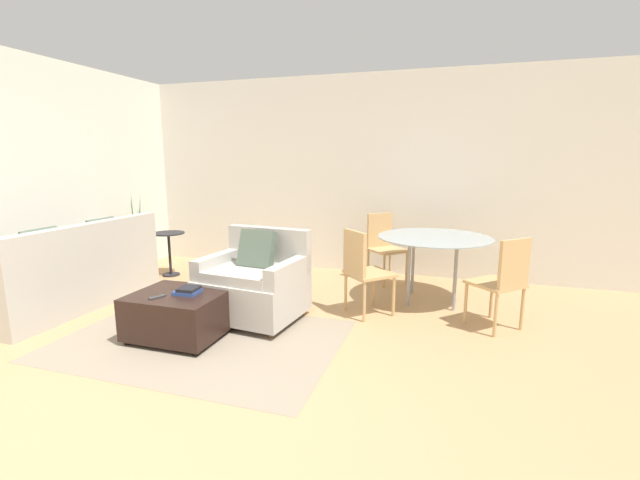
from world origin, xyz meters
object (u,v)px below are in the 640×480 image
object	(u,v)px
couch	(71,277)
book_stack	(188,291)
dining_chair_near_right	(504,278)
dining_chair_far_left	(384,243)
ottoman	(179,313)
dining_chair_near_left	(363,267)
tv_remote_primary	(157,297)
side_table	(169,245)
dining_table	(434,243)
potted_plant	(140,257)
armchair	(255,284)

from	to	relation	value
couch	book_stack	distance (m)	1.80
dining_chair_near_right	dining_chair_far_left	xyz separation A→B (m)	(-1.34, 1.34, 0.00)
ottoman	dining_chair_far_left	distance (m)	2.83
dining_chair_near_left	book_stack	bearing A→B (deg)	-142.86
tv_remote_primary	couch	bearing A→B (deg)	160.91
dining_chair_far_left	side_table	bearing A→B (deg)	-167.67
dining_table	dining_chair_near_left	xyz separation A→B (m)	(-0.67, -0.67, -0.17)
couch	tv_remote_primary	xyz separation A→B (m)	(1.57, -0.54, 0.10)
book_stack	tv_remote_primary	bearing A→B (deg)	-136.70
dining_table	dining_chair_near_right	size ratio (longest dim) A/B	1.40
book_stack	dining_chair_near_right	xyz separation A→B (m)	(2.71, 1.04, 0.07)
side_table	dining_chair_far_left	xyz separation A→B (m)	(2.88, 0.63, 0.09)
side_table	dining_table	size ratio (longest dim) A/B	0.48
tv_remote_primary	side_table	xyz separation A→B (m)	(-1.32, 1.93, 0.00)
dining_table	potted_plant	bearing A→B (deg)	-179.44
couch	dining_chair_far_left	bearing A→B (deg)	32.71
couch	book_stack	bearing A→B (deg)	-11.74
dining_chair_far_left	couch	bearing A→B (deg)	-147.29
couch	armchair	xyz separation A→B (m)	(2.11, 0.25, 0.04)
potted_plant	side_table	distance (m)	0.48
couch	dining_table	distance (m)	4.05
potted_plant	dining_chair_far_left	bearing A→B (deg)	12.03
book_stack	dining_chair_far_left	size ratio (longest dim) A/B	0.25
side_table	dining_chair_near_right	size ratio (longest dim) A/B	0.67
book_stack	potted_plant	xyz separation A→B (m)	(-1.95, 1.67, -0.19)
dining_chair_near_right	side_table	bearing A→B (deg)	170.45
couch	dining_chair_near_right	bearing A→B (deg)	8.57
book_stack	dining_chair_near_right	size ratio (longest dim) A/B	0.25
armchair	dining_chair_near_right	distance (m)	2.40
couch	dining_chair_near_left	world-z (taller)	couch
armchair	tv_remote_primary	xyz separation A→B (m)	(-0.54, -0.80, 0.06)
couch	ottoman	xyz separation A→B (m)	(1.67, -0.39, -0.09)
ottoman	dining_chair_near_right	size ratio (longest dim) A/B	0.89
couch	dining_chair_far_left	xyz separation A→B (m)	(3.14, 2.01, 0.20)
tv_remote_primary	dining_chair_near_left	bearing A→B (deg)	37.95
side_table	dining_chair_near_right	bearing A→B (deg)	-9.55
dining_chair_far_left	armchair	bearing A→B (deg)	-120.16
couch	dining_chair_near_right	size ratio (longest dim) A/B	2.19
dining_chair_near_left	dining_chair_near_right	size ratio (longest dim) A/B	1.00
couch	side_table	xyz separation A→B (m)	(0.26, 1.38, 0.11)
armchair	tv_remote_primary	bearing A→B (deg)	-124.09
dining_chair_near_left	dining_chair_near_right	world-z (taller)	same
potted_plant	dining_chair_near_right	bearing A→B (deg)	-7.70
ottoman	dining_table	bearing A→B (deg)	39.05
couch	side_table	size ratio (longest dim) A/B	3.25
dining_chair_near_right	dining_chair_far_left	size ratio (longest dim) A/B	1.00
book_stack	tv_remote_primary	world-z (taller)	book_stack
armchair	ottoman	xyz separation A→B (m)	(-0.44, -0.64, -0.14)
side_table	dining_table	world-z (taller)	dining_table
armchair	tv_remote_primary	distance (m)	0.97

